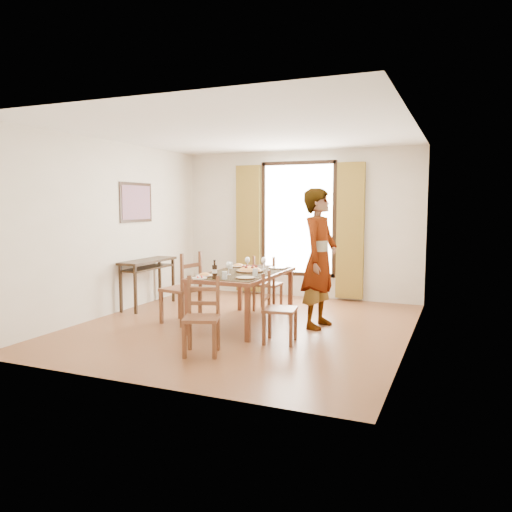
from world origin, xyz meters
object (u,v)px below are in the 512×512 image
at_px(dining_table, 243,277).
at_px(man, 319,258).
at_px(pasta_platter, 250,268).
at_px(console_table, 148,266).

height_order(dining_table, man, man).
bearing_deg(man, pasta_platter, 109.25).
relative_size(console_table, man, 0.62).
bearing_deg(pasta_platter, dining_table, -141.36).
height_order(console_table, man, man).
distance_m(console_table, dining_table, 2.04).
bearing_deg(man, dining_table, 111.58).
distance_m(console_table, pasta_platter, 2.10).
distance_m(console_table, man, 3.04).
distance_m(man, pasta_platter, 1.00).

